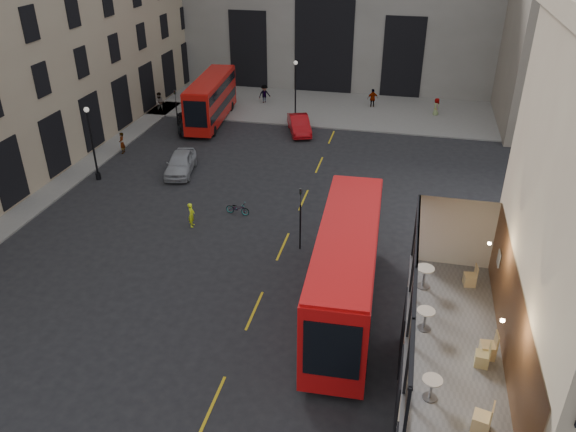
% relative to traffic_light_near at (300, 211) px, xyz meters
% --- Properties ---
extents(ground, '(140.00, 140.00, 0.00)m').
position_rel_traffic_light_near_xyz_m(ground, '(1.00, -12.00, -2.42)').
color(ground, black).
rests_on(ground, ground).
extents(host_frontage, '(3.00, 11.00, 4.50)m').
position_rel_traffic_light_near_xyz_m(host_frontage, '(7.50, -12.00, -0.17)').
color(host_frontage, tan).
rests_on(host_frontage, ground).
extents(cafe_floor, '(3.00, 10.00, 0.10)m').
position_rel_traffic_light_near_xyz_m(cafe_floor, '(7.50, -12.00, 2.12)').
color(cafe_floor, slate).
rests_on(cafe_floor, host_frontage).
extents(pavement_far, '(40.00, 12.00, 0.12)m').
position_rel_traffic_light_near_xyz_m(pavement_far, '(-5.00, 26.00, -2.36)').
color(pavement_far, slate).
rests_on(pavement_far, ground).
extents(traffic_light_near, '(0.16, 0.20, 3.80)m').
position_rel_traffic_light_near_xyz_m(traffic_light_near, '(0.00, 0.00, 0.00)').
color(traffic_light_near, black).
rests_on(traffic_light_near, ground).
extents(traffic_light_far, '(0.16, 0.20, 3.80)m').
position_rel_traffic_light_near_xyz_m(traffic_light_far, '(-14.00, 16.00, 0.00)').
color(traffic_light_far, black).
rests_on(traffic_light_far, ground).
extents(street_lamp_a, '(0.36, 0.36, 5.33)m').
position_rel_traffic_light_near_xyz_m(street_lamp_a, '(-16.00, 6.00, -0.03)').
color(street_lamp_a, black).
rests_on(street_lamp_a, ground).
extents(street_lamp_b, '(0.36, 0.36, 5.33)m').
position_rel_traffic_light_near_xyz_m(street_lamp_b, '(-5.00, 22.00, -0.03)').
color(street_lamp_b, black).
rests_on(street_lamp_b, ground).
extents(bus_near, '(3.08, 11.61, 4.59)m').
position_rel_traffic_light_near_xyz_m(bus_near, '(3.21, -5.18, 0.16)').
color(bus_near, '#BA0C0D').
rests_on(bus_near, ground).
extents(bus_far, '(3.19, 10.22, 4.01)m').
position_rel_traffic_light_near_xyz_m(bus_far, '(-12.17, 19.53, -0.17)').
color(bus_far, red).
rests_on(bus_far, ground).
extents(car_a, '(2.65, 4.78, 1.54)m').
position_rel_traffic_light_near_xyz_m(car_a, '(-10.63, 8.37, -1.66)').
color(car_a, '#9B9DA3').
rests_on(car_a, ground).
extents(car_b, '(3.04, 4.82, 1.50)m').
position_rel_traffic_light_near_xyz_m(car_b, '(-3.90, 18.45, -1.68)').
color(car_b, '#A80A0F').
rests_on(car_b, ground).
extents(car_c, '(4.43, 6.11, 1.64)m').
position_rel_traffic_light_near_xyz_m(car_c, '(-13.37, 17.28, -1.60)').
color(car_c, black).
rests_on(car_c, ground).
extents(bicycle, '(1.62, 0.72, 0.83)m').
position_rel_traffic_light_near_xyz_m(bicycle, '(-4.69, 3.17, -2.01)').
color(bicycle, gray).
rests_on(bicycle, ground).
extents(cyclist, '(0.47, 0.62, 1.55)m').
position_rel_traffic_light_near_xyz_m(cyclist, '(-6.95, 1.10, -1.65)').
color(cyclist, '#DEFA1A').
rests_on(cyclist, ground).
extents(pedestrian_a, '(1.13, 0.99, 1.95)m').
position_rel_traffic_light_near_xyz_m(pedestrian_a, '(-17.82, 20.95, -1.45)').
color(pedestrian_a, gray).
rests_on(pedestrian_a, ground).
extents(pedestrian_b, '(1.41, 1.33, 1.91)m').
position_rel_traffic_light_near_xyz_m(pedestrian_b, '(-8.92, 25.77, -1.47)').
color(pedestrian_b, gray).
rests_on(pedestrian_b, ground).
extents(pedestrian_c, '(1.19, 0.85, 1.87)m').
position_rel_traffic_light_near_xyz_m(pedestrian_c, '(1.62, 26.85, -1.49)').
color(pedestrian_c, gray).
rests_on(pedestrian_c, ground).
extents(pedestrian_d, '(0.68, 0.91, 1.69)m').
position_rel_traffic_light_near_xyz_m(pedestrian_d, '(7.62, 25.75, -1.58)').
color(pedestrian_d, gray).
rests_on(pedestrian_d, ground).
extents(pedestrian_e, '(0.50, 0.67, 1.70)m').
position_rel_traffic_light_near_xyz_m(pedestrian_e, '(-16.59, 10.91, -1.57)').
color(pedestrian_e, gray).
rests_on(pedestrian_e, ground).
extents(cafe_table_near, '(0.58, 0.58, 0.73)m').
position_rel_traffic_light_near_xyz_m(cafe_table_near, '(6.75, -14.34, 2.66)').
color(cafe_table_near, beige).
rests_on(cafe_table_near, cafe_floor).
extents(cafe_table_mid, '(0.61, 0.61, 0.76)m').
position_rel_traffic_light_near_xyz_m(cafe_table_mid, '(6.54, -11.25, 2.68)').
color(cafe_table_mid, silver).
rests_on(cafe_table_mid, cafe_floor).
extents(cafe_table_far, '(0.67, 0.67, 0.84)m').
position_rel_traffic_light_near_xyz_m(cafe_table_far, '(6.48, -8.80, 2.73)').
color(cafe_table_far, silver).
rests_on(cafe_table_far, cafe_floor).
extents(cafe_chair_a, '(0.57, 0.57, 0.96)m').
position_rel_traffic_light_near_xyz_m(cafe_chair_a, '(8.10, -15.18, 2.47)').
color(cafe_chair_a, '#DEBF80').
rests_on(cafe_chair_a, cafe_floor).
extents(cafe_chair_b, '(0.45, 0.45, 0.84)m').
position_rel_traffic_light_near_xyz_m(cafe_chair_b, '(8.30, -12.61, 2.43)').
color(cafe_chair_b, tan).
rests_on(cafe_chair_b, cafe_floor).
extents(cafe_chair_c, '(0.49, 0.49, 0.93)m').
position_rel_traffic_light_near_xyz_m(cafe_chair_c, '(8.50, -12.18, 2.46)').
color(cafe_chair_c, '#D9B97D').
rests_on(cafe_chair_c, cafe_floor).
extents(cafe_chair_d, '(0.47, 0.47, 0.85)m').
position_rel_traffic_light_near_xyz_m(cafe_chair_d, '(8.17, -8.31, 2.43)').
color(cafe_chair_d, tan).
rests_on(cafe_chair_d, cafe_floor).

